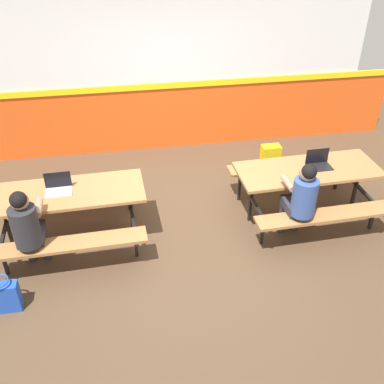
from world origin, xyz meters
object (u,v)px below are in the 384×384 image
object	(u,v)px
laptop_dark	(319,163)
picnic_table_left	(68,203)
picnic_table_right	(307,179)
student_further	(301,197)
laptop_silver	(58,188)
backpack_dark	(270,158)
student_nearer	(27,225)
tote_bag_bright	(3,297)

from	to	relation	value
laptop_dark	picnic_table_left	bearing A→B (deg)	-179.09
picnic_table_right	student_further	size ratio (longest dim) A/B	1.60
picnic_table_right	laptop_silver	distance (m)	3.24
picnic_table_right	backpack_dark	size ratio (longest dim) A/B	4.38
laptop_dark	picnic_table_right	bearing A→B (deg)	-164.80
student_further	laptop_dark	distance (m)	0.77
picnic_table_left	picnic_table_right	size ratio (longest dim) A/B	1.00
laptop_dark	backpack_dark	distance (m)	1.35
student_nearer	student_further	xyz separation A→B (m)	(3.23, 0.01, 0.00)
backpack_dark	laptop_silver	bearing A→B (deg)	-158.86
student_nearer	student_further	distance (m)	3.23
student_nearer	backpack_dark	world-z (taller)	student_nearer
tote_bag_bright	picnic_table_right	bearing A→B (deg)	16.26
picnic_table_left	tote_bag_bright	xyz separation A→B (m)	(-0.67, -1.11, -0.38)
student_nearer	laptop_silver	size ratio (longest dim) A/B	3.70
laptop_silver	laptop_dark	distance (m)	3.39
picnic_table_right	student_nearer	size ratio (longest dim) A/B	1.60
student_further	tote_bag_bright	bearing A→B (deg)	-171.08
picnic_table_right	laptop_dark	world-z (taller)	laptop_dark
tote_bag_bright	laptop_silver	bearing A→B (deg)	62.63
picnic_table_right	student_further	distance (m)	0.66
laptop_silver	tote_bag_bright	xyz separation A→B (m)	(-0.59, -1.14, -0.59)
picnic_table_left	laptop_silver	bearing A→B (deg)	156.91
picnic_table_right	student_further	xyz separation A→B (m)	(-0.32, -0.57, 0.13)
backpack_dark	picnic_table_right	bearing A→B (deg)	-86.75
student_further	student_nearer	bearing A→B (deg)	-179.77
picnic_table_right	backpack_dark	bearing A→B (deg)	93.25
picnic_table_left	laptop_dark	bearing A→B (deg)	0.91
picnic_table_left	tote_bag_bright	bearing A→B (deg)	-121.32
picnic_table_right	student_nearer	xyz separation A→B (m)	(-3.55, -0.58, 0.13)
laptop_silver	picnic_table_right	bearing A→B (deg)	-0.43
picnic_table_left	laptop_dark	xyz separation A→B (m)	(3.31, 0.05, 0.21)
picnic_table_left	laptop_dark	world-z (taller)	laptop_dark
laptop_dark	tote_bag_bright	xyz separation A→B (m)	(-3.98, -1.16, -0.59)
laptop_dark	backpack_dark	bearing A→B (deg)	100.55
picnic_table_right	student_nearer	distance (m)	3.60
laptop_dark	tote_bag_bright	distance (m)	4.19
picnic_table_left	laptop_silver	world-z (taller)	laptop_silver
laptop_dark	backpack_dark	world-z (taller)	laptop_dark
backpack_dark	tote_bag_bright	world-z (taller)	backpack_dark
student_nearer	laptop_dark	size ratio (longest dim) A/B	3.70
student_nearer	laptop_silver	bearing A→B (deg)	62.80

